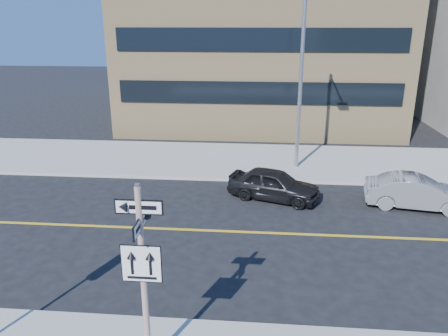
# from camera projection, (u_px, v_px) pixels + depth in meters

# --- Properties ---
(ground) EXTENTS (120.00, 120.00, 0.00)m
(ground) POSITION_uv_depth(u_px,v_px,m) (173.00, 298.00, 11.64)
(ground) COLOR black
(ground) RESTS_ON ground
(sign_pole) EXTENTS (0.92, 0.92, 4.06)m
(sign_pole) POSITION_uv_depth(u_px,v_px,m) (143.00, 269.00, 8.48)
(sign_pole) COLOR silver
(sign_pole) RESTS_ON near_sidewalk
(parked_car_a) EXTENTS (2.64, 4.05, 1.28)m
(parked_car_a) POSITION_uv_depth(u_px,v_px,m) (274.00, 184.00, 17.91)
(parked_car_a) COLOR black
(parked_car_a) RESTS_ON ground
(parked_car_b) EXTENTS (1.97, 4.08, 1.29)m
(parked_car_b) POSITION_uv_depth(u_px,v_px,m) (417.00, 192.00, 17.07)
(parked_car_b) COLOR gray
(parked_car_b) RESTS_ON ground
(streetlight_a) EXTENTS (0.55, 2.25, 8.00)m
(streetlight_a) POSITION_uv_depth(u_px,v_px,m) (302.00, 73.00, 19.93)
(streetlight_a) COLOR gray
(streetlight_a) RESTS_ON far_sidewalk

